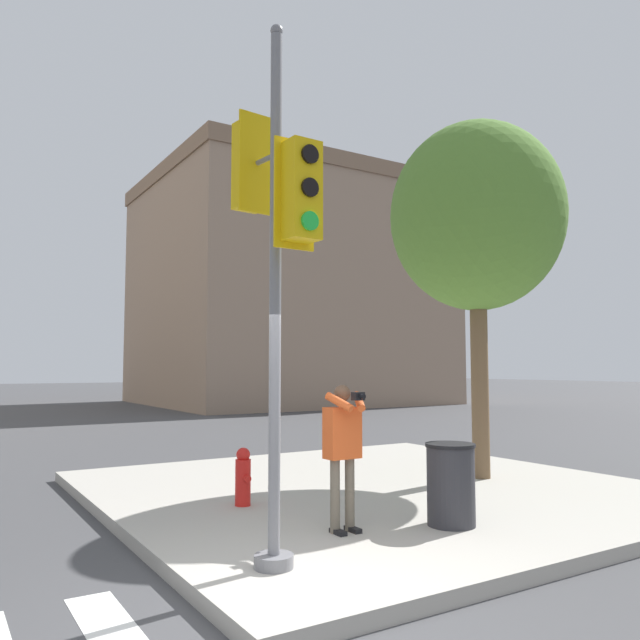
% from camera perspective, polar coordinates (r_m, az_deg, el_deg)
% --- Properties ---
extents(ground_plane, '(160.00, 160.00, 0.00)m').
position_cam_1_polar(ground_plane, '(5.44, -3.11, -25.92)').
color(ground_plane, '#424244').
extents(sidewalk_corner, '(8.00, 8.00, 0.16)m').
position_cam_1_polar(sidewalk_corner, '(10.10, 4.97, -15.30)').
color(sidewalk_corner, '#ADA89E').
rests_on(sidewalk_corner, ground_plane).
extents(traffic_signal_pole, '(0.47, 1.25, 5.20)m').
position_cam_1_polar(traffic_signal_pole, '(6.03, -4.18, 8.16)').
color(traffic_signal_pole, slate).
rests_on(traffic_signal_pole, sidewalk_corner).
extents(person_photographer, '(0.50, 0.53, 1.64)m').
position_cam_1_polar(person_photographer, '(7.19, 2.12, -11.22)').
color(person_photographer, black).
rests_on(person_photographer, sidewalk_corner).
extents(street_tree, '(2.96, 2.96, 6.06)m').
position_cam_1_polar(street_tree, '(11.19, 14.13, 9.05)').
color(street_tree, brown).
rests_on(street_tree, sidewalk_corner).
extents(fire_hydrant, '(0.21, 0.27, 0.76)m').
position_cam_1_polar(fire_hydrant, '(8.66, -7.05, -14.05)').
color(fire_hydrant, red).
rests_on(fire_hydrant, sidewalk_corner).
extents(trash_bin, '(0.59, 0.59, 0.95)m').
position_cam_1_polar(trash_bin, '(7.70, 11.87, -14.47)').
color(trash_bin, '#2D2D33').
rests_on(trash_bin, sidewalk_corner).
extents(building_right, '(15.21, 13.41, 12.57)m').
position_cam_1_polar(building_right, '(35.97, -3.02, 2.52)').
color(building_right, gray).
rests_on(building_right, ground_plane).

